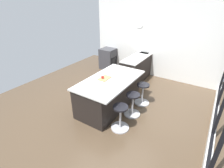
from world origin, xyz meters
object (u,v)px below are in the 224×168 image
object	(u,v)px
stool_middle	(133,105)
stool_near_camera	(120,118)
kitchen_island	(109,93)
oven_range	(108,59)
cutting_board	(105,78)
stool_by_window	(142,94)
apple_red	(103,77)

from	to	relation	value
stool_middle	stool_near_camera	size ratio (longest dim) A/B	1.00
kitchen_island	stool_middle	world-z (taller)	kitchen_island
oven_range	stool_middle	xyz separation A→B (m)	(2.46, 2.43, -0.14)
kitchen_island	cutting_board	world-z (taller)	cutting_board
stool_middle	stool_near_camera	world-z (taller)	same
stool_near_camera	cutting_board	bearing A→B (deg)	-125.04
stool_by_window	cutting_board	distance (m)	1.25
stool_by_window	apple_red	world-z (taller)	apple_red
oven_range	stool_near_camera	bearing A→B (deg)	38.00
stool_middle	oven_range	bearing A→B (deg)	-135.36
stool_middle	apple_red	size ratio (longest dim) A/B	8.17
stool_by_window	stool_middle	bearing A→B (deg)	0.00
stool_middle	cutting_board	size ratio (longest dim) A/B	1.76
kitchen_island	stool_middle	distance (m)	0.76
oven_range	stool_near_camera	xyz separation A→B (m)	(3.11, 2.43, -0.14)
oven_range	stool_middle	size ratio (longest dim) A/B	1.38
stool_by_window	cutting_board	size ratio (longest dim) A/B	1.76
cutting_board	apple_red	world-z (taller)	apple_red
oven_range	apple_red	size ratio (longest dim) A/B	11.31
stool_middle	stool_by_window	bearing A→B (deg)	180.00
oven_range	apple_red	world-z (taller)	apple_red
stool_near_camera	cutting_board	size ratio (longest dim) A/B	1.76
stool_middle	apple_red	xyz separation A→B (m)	(0.11, -0.88, 0.64)
kitchen_island	stool_near_camera	distance (m)	1.00
oven_range	cutting_board	size ratio (longest dim) A/B	2.44
stool_near_camera	cutting_board	distance (m)	1.20
cutting_board	stool_by_window	bearing A→B (deg)	129.45
stool_near_camera	stool_by_window	bearing A→B (deg)	180.00
stool_near_camera	apple_red	size ratio (longest dim) A/B	8.17
stool_middle	stool_near_camera	xyz separation A→B (m)	(0.65, 0.00, 0.00)
oven_range	stool_by_window	size ratio (longest dim) A/B	1.38
kitchen_island	stool_near_camera	bearing A→B (deg)	48.93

